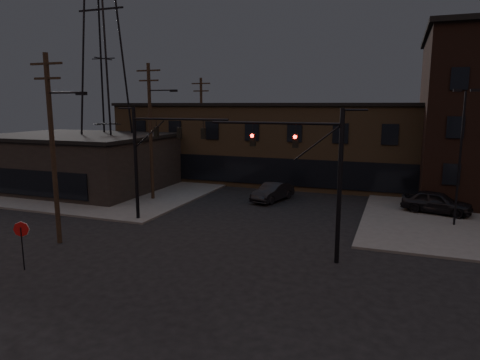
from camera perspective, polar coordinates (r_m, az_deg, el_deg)
name	(u,v)px	position (r m, az deg, el deg)	size (l,w,h in m)	color
ground	(186,277)	(21.16, -7.26, -12.74)	(140.00, 140.00, 0.00)	black
sidewalk_nw	(103,177)	(50.76, -17.79, 0.41)	(30.00, 30.00, 0.15)	#474744
building_row	(307,144)	(46.32, 8.98, 4.78)	(40.00, 12.00, 8.00)	#4F3F2A
building_left	(79,163)	(44.59, -20.68, 2.11)	(16.00, 12.00, 5.00)	black
traffic_signal_near	(318,168)	(22.28, 10.31, 1.54)	(7.12, 0.24, 8.00)	black
traffic_signal_far	(151,151)	(29.98, -11.76, 3.81)	(7.12, 0.24, 8.00)	black
stop_sign	(21,234)	(23.83, -27.12, -6.47)	(0.72, 0.33, 2.48)	black
utility_pole_near	(53,145)	(26.87, -23.64, 4.31)	(3.70, 0.28, 11.00)	black
utility_pole_mid	(151,129)	(36.93, -11.77, 6.69)	(3.70, 0.28, 11.50)	black
utility_pole_far	(202,126)	(47.97, -5.15, 7.18)	(2.20, 0.28, 11.00)	black
transmission_tower	(103,59)	(44.70, -17.76, 15.17)	(7.00, 7.00, 25.00)	black
lot_light_a	(461,145)	(31.54, 27.39, 4.11)	(1.50, 0.28, 9.14)	black
parked_car_lot_a	(437,202)	(35.10, 24.74, -2.69)	(1.97, 4.89, 1.66)	black
car_crossing	(273,192)	(36.66, 4.37, -1.59)	(1.66, 4.75, 1.57)	black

